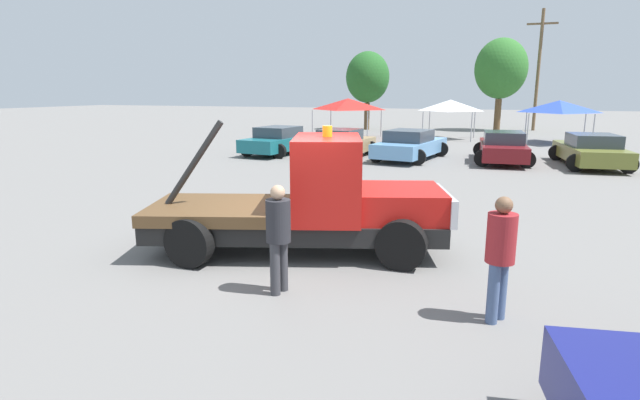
% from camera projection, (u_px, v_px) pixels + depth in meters
% --- Properties ---
extents(ground_plane, '(160.00, 160.00, 0.00)m').
position_uv_depth(ground_plane, '(296.00, 251.00, 9.65)').
color(ground_plane, slate).
extents(tow_truck, '(5.91, 3.55, 2.51)m').
position_uv_depth(tow_truck, '(313.00, 204.00, 9.43)').
color(tow_truck, black).
rests_on(tow_truck, ground).
extents(person_near_truck, '(0.38, 0.38, 1.71)m').
position_uv_depth(person_near_truck, '(500.00, 251.00, 6.52)').
color(person_near_truck, '#475B84').
rests_on(person_near_truck, ground).
extents(person_at_hood, '(0.37, 0.37, 1.68)m').
position_uv_depth(person_at_hood, '(278.00, 232.00, 7.47)').
color(person_at_hood, '#38383D').
rests_on(person_at_hood, ground).
extents(parked_car_teal, '(2.82, 5.06, 1.34)m').
position_uv_depth(parked_car_teal, '(281.00, 141.00, 24.45)').
color(parked_car_teal, '#196670').
rests_on(parked_car_teal, ground).
extents(parked_car_tan, '(2.61, 4.59, 1.34)m').
position_uv_depth(parked_car_tan, '(341.00, 144.00, 22.85)').
color(parked_car_tan, tan).
rests_on(parked_car_tan, ground).
extents(parked_car_skyblue, '(3.04, 5.12, 1.34)m').
position_uv_depth(parked_car_skyblue, '(410.00, 145.00, 22.39)').
color(parked_car_skyblue, '#669ED1').
rests_on(parked_car_skyblue, ground).
extents(parked_car_maroon, '(2.60, 4.97, 1.34)m').
position_uv_depth(parked_car_maroon, '(503.00, 147.00, 21.57)').
color(parked_car_maroon, maroon).
rests_on(parked_car_maroon, ground).
extents(parked_car_olive, '(2.88, 5.06, 1.34)m').
position_uv_depth(parked_car_olive, '(591.00, 151.00, 20.32)').
color(parked_car_olive, olive).
rests_on(parked_car_olive, ground).
extents(canopy_tent_red, '(3.66, 3.66, 2.56)m').
position_uv_depth(canopy_tent_red, '(348.00, 104.00, 32.25)').
color(canopy_tent_red, '#9E9EA3').
rests_on(canopy_tent_red, ground).
extents(canopy_tent_white, '(3.00, 3.00, 2.48)m').
position_uv_depth(canopy_tent_white, '(450.00, 105.00, 31.66)').
color(canopy_tent_white, '#9E9EA3').
rests_on(canopy_tent_white, ground).
extents(canopy_tent_blue, '(3.39, 3.39, 2.50)m').
position_uv_depth(canopy_tent_blue, '(559.00, 107.00, 28.99)').
color(canopy_tent_blue, '#9E9EA3').
rests_on(canopy_tent_blue, ground).
extents(tree_left, '(3.90, 3.90, 6.96)m').
position_uv_depth(tree_left, '(501.00, 69.00, 37.95)').
color(tree_left, brown).
rests_on(tree_left, ground).
extents(tree_center, '(3.39, 3.39, 6.06)m').
position_uv_depth(tree_center, '(368.00, 77.00, 39.09)').
color(tree_center, brown).
rests_on(tree_center, ground).
extents(traffic_cone, '(0.40, 0.40, 0.55)m').
position_uv_depth(traffic_cone, '(343.00, 201.00, 12.82)').
color(traffic_cone, black).
rests_on(traffic_cone, ground).
extents(utility_pole, '(2.20, 0.24, 9.06)m').
position_uv_depth(utility_pole, '(539.00, 67.00, 38.10)').
color(utility_pole, brown).
rests_on(utility_pole, ground).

